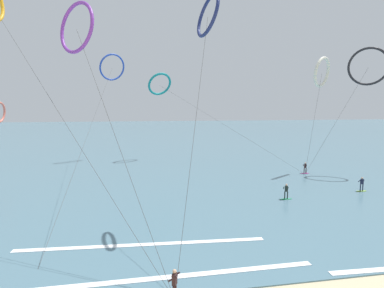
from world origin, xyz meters
name	(u,v)px	position (x,y,z in m)	size (l,w,h in m)	color
sea_water	(152,134)	(0.00, 107.24, 0.04)	(400.00, 200.00, 0.08)	slate
surfer_magenta	(305,169)	(19.31, 34.02, 0.82)	(1.40, 0.71, 1.70)	#CC288E
surfer_crimson	(175,287)	(-3.63, 6.99, 0.74)	(1.40, 0.70, 1.70)	red
surfer_emerald	(286,193)	(10.37, 22.35, 0.82)	(1.40, 0.67, 1.70)	#199351
surfer_lime	(362,185)	(20.69, 23.78, 0.82)	(1.40, 0.62, 1.70)	#8CC62D
kite_navy	(208,16)	(0.41, 17.31, 17.32)	(4.99, 12.23, 19.12)	navy
kite_cobalt	(112,67)	(-9.70, 52.79, 17.31)	(5.24, 43.70, 19.79)	#2647B7
kite_ivory	(322,72)	(21.72, 34.70, 15.11)	(4.62, 3.49, 17.38)	silver
kite_violet	(77,28)	(-9.59, 16.63, 15.79)	(7.65, 11.34, 17.76)	purple
kite_charcoal	(368,67)	(27.68, 32.59, 15.79)	(10.97, 4.54, 18.52)	black
kite_teal	(160,84)	(-0.98, 51.38, 14.23)	(22.98, 19.51, 16.35)	teal
wave_crest_mid	(173,277)	(-3.45, 9.04, 0.06)	(17.56, 0.50, 0.12)	white
wave_crest_far	(143,245)	(-5.15, 13.69, 0.06)	(17.98, 0.50, 0.12)	white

